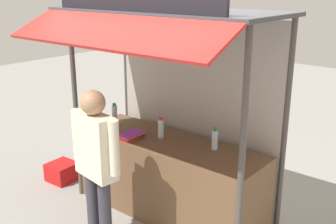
% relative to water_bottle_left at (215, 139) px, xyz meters
% --- Properties ---
extents(ground_plane, '(20.00, 20.00, 0.00)m').
position_rel_water_bottle_left_xyz_m(ground_plane, '(-0.53, -0.15, -1.02)').
color(ground_plane, gray).
extents(stall_counter, '(2.31, 0.75, 0.91)m').
position_rel_water_bottle_left_xyz_m(stall_counter, '(-0.53, -0.15, -0.57)').
color(stall_counter, brown).
rests_on(stall_counter, ground).
extents(stall_structure, '(2.51, 1.62, 2.72)m').
position_rel_water_bottle_left_xyz_m(stall_structure, '(-0.53, -0.02, 0.64)').
color(stall_structure, '#4C4742').
rests_on(stall_structure, ground).
extents(water_bottle_left, '(0.07, 0.07, 0.24)m').
position_rel_water_bottle_left_xyz_m(water_bottle_left, '(0.00, 0.00, 0.00)').
color(water_bottle_left, silver).
rests_on(water_bottle_left, stall_counter).
extents(water_bottle_back_left, '(0.07, 0.07, 0.25)m').
position_rel_water_bottle_left_xyz_m(water_bottle_back_left, '(-1.50, -0.05, 0.00)').
color(water_bottle_back_left, silver).
rests_on(water_bottle_back_left, stall_counter).
extents(water_bottle_far_right, '(0.07, 0.07, 0.25)m').
position_rel_water_bottle_left_xyz_m(water_bottle_far_right, '(-0.67, -0.11, 0.00)').
color(water_bottle_far_right, silver).
rests_on(water_bottle_far_right, stall_counter).
extents(magazine_stack_front_right, '(0.20, 0.31, 0.07)m').
position_rel_water_bottle_left_xyz_m(magazine_stack_front_right, '(-0.92, -0.34, -0.08)').
color(magazine_stack_front_right, red).
rests_on(magazine_stack_front_right, stall_counter).
extents(magazine_stack_rear_center, '(0.23, 0.32, 0.10)m').
position_rel_water_bottle_left_xyz_m(magazine_stack_rear_center, '(-1.59, -0.33, -0.06)').
color(magazine_stack_rear_center, black).
rests_on(magazine_stack_rear_center, stall_counter).
extents(banana_bunch_rightmost, '(0.11, 0.11, 0.29)m').
position_rel_water_bottle_left_xyz_m(banana_bunch_rightmost, '(-0.73, -0.62, 1.02)').
color(banana_bunch_rightmost, '#332D23').
extents(banana_bunch_inner_right, '(0.10, 0.10, 0.31)m').
position_rel_water_bottle_left_xyz_m(banana_bunch_inner_right, '(-0.40, -0.62, 1.00)').
color(banana_bunch_inner_right, '#332D23').
extents(banana_bunch_inner_left, '(0.09, 0.09, 0.28)m').
position_rel_water_bottle_left_xyz_m(banana_bunch_inner_left, '(0.22, -0.62, 1.01)').
color(banana_bunch_inner_left, '#332D23').
extents(banana_bunch_leftmost, '(0.09, 0.09, 0.25)m').
position_rel_water_bottle_left_xyz_m(banana_bunch_leftmost, '(-1.17, -0.62, 1.04)').
color(banana_bunch_leftmost, '#332D23').
extents(vendor_person, '(0.64, 0.26, 1.68)m').
position_rel_water_bottle_left_xyz_m(vendor_person, '(-0.66, -1.10, -0.01)').
color(vendor_person, '#383842').
rests_on(vendor_person, ground).
extents(plastic_crate, '(0.37, 0.37, 0.25)m').
position_rel_water_bottle_left_xyz_m(plastic_crate, '(-2.19, -0.45, -0.89)').
color(plastic_crate, red).
rests_on(plastic_crate, ground).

